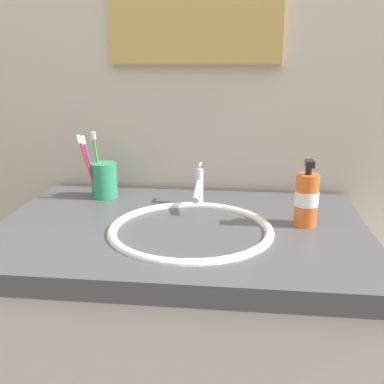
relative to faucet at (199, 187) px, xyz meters
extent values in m
cube|color=beige|center=(-0.03, 0.21, 0.27)|extent=(2.14, 0.04, 2.40)
cube|color=silver|center=(-0.03, -0.16, -0.52)|extent=(0.91, 0.60, 0.83)
cube|color=#4C4C51|center=(-0.03, -0.16, -0.08)|extent=(0.94, 0.64, 0.05)
ellipsoid|color=white|center=(0.00, -0.19, -0.11)|extent=(0.36, 0.36, 0.11)
torus|color=white|center=(0.00, -0.19, -0.06)|extent=(0.41, 0.41, 0.02)
cylinder|color=#595B60|center=(0.00, -0.19, -0.16)|extent=(0.03, 0.03, 0.01)
cylinder|color=silver|center=(0.00, 0.02, 0.00)|extent=(0.02, 0.02, 0.11)
cylinder|color=silver|center=(0.00, -0.04, 0.00)|extent=(0.02, 0.11, 0.04)
cylinder|color=silver|center=(0.00, 0.03, 0.06)|extent=(0.01, 0.05, 0.01)
cylinder|color=#2D9966|center=(-0.29, 0.06, 0.00)|extent=(0.08, 0.08, 0.11)
cylinder|color=purple|center=(-0.32, 0.04, 0.04)|extent=(0.04, 0.04, 0.18)
cube|color=white|center=(-0.34, 0.02, 0.12)|extent=(0.02, 0.02, 0.03)
cylinder|color=green|center=(-0.31, 0.06, 0.04)|extent=(0.03, 0.01, 0.18)
cube|color=white|center=(-0.32, 0.06, 0.13)|extent=(0.02, 0.01, 0.03)
cylinder|color=red|center=(-0.33, 0.03, 0.04)|extent=(0.05, 0.03, 0.18)
cube|color=white|center=(-0.35, 0.02, 0.13)|extent=(0.02, 0.01, 0.03)
cylinder|color=orange|center=(0.28, -0.12, 0.01)|extent=(0.06, 0.06, 0.13)
cylinder|color=black|center=(0.28, -0.12, 0.09)|extent=(0.02, 0.02, 0.02)
cube|color=black|center=(0.28, -0.13, 0.11)|extent=(0.02, 0.04, 0.02)
cylinder|color=white|center=(0.28, -0.12, 0.02)|extent=(0.06, 0.06, 0.04)
camera|label=1|loc=(0.12, -1.24, 0.35)|focal=42.58mm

